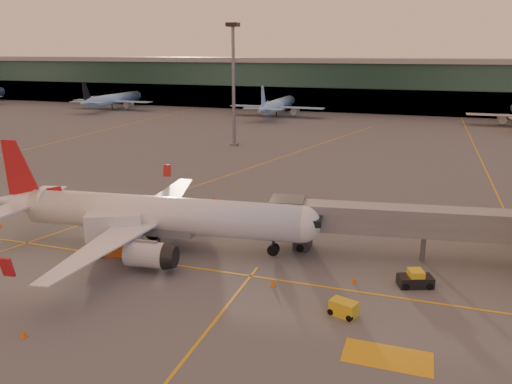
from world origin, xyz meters
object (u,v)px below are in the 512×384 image
(main_airplane, at_px, (151,215))
(gpu_cart, at_px, (343,308))
(catering_truck, at_px, (116,230))
(pushback_tug, at_px, (415,280))

(main_airplane, distance_m, gpu_cart, 22.96)
(main_airplane, height_order, catering_truck, main_airplane)
(main_airplane, xyz_separation_m, catering_truck, (-2.68, -2.57, -1.10))
(pushback_tug, bearing_deg, main_airplane, 158.62)
(catering_truck, distance_m, pushback_tug, 29.44)
(pushback_tug, bearing_deg, catering_truck, 163.78)
(main_airplane, relative_size, pushback_tug, 10.88)
(main_airplane, relative_size, gpu_cart, 15.11)
(catering_truck, height_order, pushback_tug, catering_truck)
(catering_truck, relative_size, gpu_cart, 2.53)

